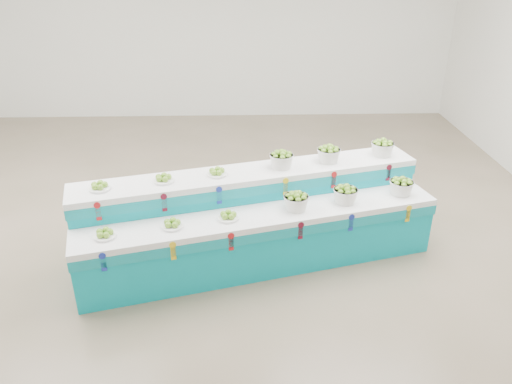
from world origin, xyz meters
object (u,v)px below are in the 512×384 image
(basket_lower_left, at_px, (296,201))
(basket_upper_right, at_px, (382,147))
(display_stand, at_px, (256,219))
(plate_upper_mid, at_px, (163,178))

(basket_lower_left, relative_size, basket_upper_right, 1.00)
(basket_lower_left, height_order, basket_upper_right, basket_upper_right)
(display_stand, height_order, basket_upper_right, basket_upper_right)
(display_stand, xyz_separation_m, basket_upper_right, (1.61, 0.69, 0.61))
(basket_lower_left, bearing_deg, display_stand, 161.65)
(display_stand, bearing_deg, basket_lower_left, -33.20)
(plate_upper_mid, relative_size, basket_upper_right, 0.84)
(display_stand, distance_m, basket_lower_left, 0.56)
(basket_lower_left, xyz_separation_m, plate_upper_mid, (-1.48, 0.14, 0.24))
(basket_upper_right, bearing_deg, display_stand, -156.71)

